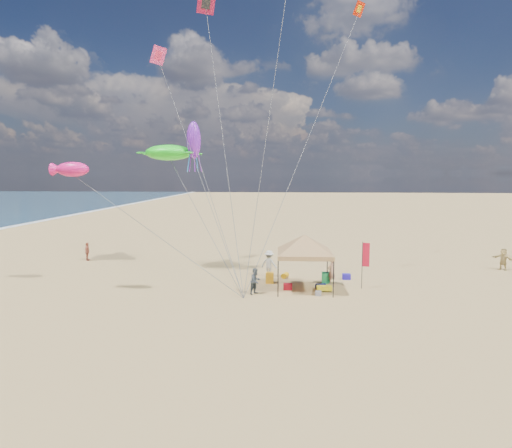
{
  "coord_description": "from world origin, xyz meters",
  "views": [
    {
      "loc": [
        2.13,
        -23.24,
        7.08
      ],
      "look_at": [
        0.0,
        3.0,
        4.0
      ],
      "focal_mm": 30.4,
      "sensor_mm": 36.0,
      "label": 1
    }
  ],
  "objects_px": {
    "chair_yellow": "(270,278)",
    "person_near_c": "(269,264)",
    "beach_cart": "(324,288)",
    "cooler_red": "(288,287)",
    "cooler_blue": "(346,277)",
    "chair_green": "(326,278)",
    "person_near_b": "(256,281)",
    "person_far_a": "(87,252)",
    "person_far_c": "(503,259)",
    "canopy_tent": "(305,237)",
    "person_near_a": "(332,271)",
    "feather_flag": "(365,257)"
  },
  "relations": [
    {
      "from": "chair_yellow",
      "to": "person_near_c",
      "type": "bearing_deg",
      "value": 94.23
    },
    {
      "from": "beach_cart",
      "to": "cooler_red",
      "type": "bearing_deg",
      "value": 175.03
    },
    {
      "from": "cooler_blue",
      "to": "chair_green",
      "type": "bearing_deg",
      "value": -143.5
    },
    {
      "from": "cooler_red",
      "to": "person_near_b",
      "type": "distance_m",
      "value": 2.27
    },
    {
      "from": "person_near_b",
      "to": "person_far_a",
      "type": "bearing_deg",
      "value": 95.4
    },
    {
      "from": "person_far_c",
      "to": "canopy_tent",
      "type": "bearing_deg",
      "value": -104.18
    },
    {
      "from": "cooler_red",
      "to": "person_far_c",
      "type": "bearing_deg",
      "value": 23.14
    },
    {
      "from": "beach_cart",
      "to": "person_near_a",
      "type": "relative_size",
      "value": 0.53
    },
    {
      "from": "chair_yellow",
      "to": "person_near_b",
      "type": "distance_m",
      "value": 2.76
    },
    {
      "from": "person_near_c",
      "to": "chair_yellow",
      "type": "bearing_deg",
      "value": 116.22
    },
    {
      "from": "person_near_c",
      "to": "beach_cart",
      "type": "bearing_deg",
      "value": 157.6
    },
    {
      "from": "person_near_c",
      "to": "person_far_c",
      "type": "relative_size",
      "value": 1.11
    },
    {
      "from": "person_far_a",
      "to": "canopy_tent",
      "type": "bearing_deg",
      "value": -123.04
    },
    {
      "from": "chair_green",
      "to": "person_far_a",
      "type": "relative_size",
      "value": 0.47
    },
    {
      "from": "person_near_c",
      "to": "cooler_blue",
      "type": "bearing_deg",
      "value": -161.66
    },
    {
      "from": "chair_green",
      "to": "person_far_c",
      "type": "distance_m",
      "value": 14.18
    },
    {
      "from": "chair_green",
      "to": "person_near_a",
      "type": "xyz_separation_m",
      "value": [
        0.34,
        -0.17,
        0.5
      ]
    },
    {
      "from": "person_far_a",
      "to": "person_far_c",
      "type": "relative_size",
      "value": 0.91
    },
    {
      "from": "cooler_red",
      "to": "person_near_b",
      "type": "height_order",
      "value": "person_near_b"
    },
    {
      "from": "person_near_b",
      "to": "canopy_tent",
      "type": "bearing_deg",
      "value": -31.59
    },
    {
      "from": "cooler_red",
      "to": "person_far_c",
      "type": "distance_m",
      "value": 17.13
    },
    {
      "from": "person_near_a",
      "to": "chair_yellow",
      "type": "bearing_deg",
      "value": -40.96
    },
    {
      "from": "person_far_a",
      "to": "person_far_c",
      "type": "xyz_separation_m",
      "value": [
        32.15,
        -0.9,
        0.07
      ]
    },
    {
      "from": "cooler_blue",
      "to": "person_near_b",
      "type": "xyz_separation_m",
      "value": [
        -5.79,
        -4.02,
        0.59
      ]
    },
    {
      "from": "person_near_b",
      "to": "person_near_c",
      "type": "distance_m",
      "value": 4.39
    },
    {
      "from": "person_near_a",
      "to": "person_near_b",
      "type": "relative_size",
      "value": 1.09
    },
    {
      "from": "cooler_blue",
      "to": "chair_green",
      "type": "xyz_separation_m",
      "value": [
        -1.46,
        -1.08,
        0.16
      ]
    },
    {
      "from": "cooler_blue",
      "to": "person_near_a",
      "type": "distance_m",
      "value": 1.8
    },
    {
      "from": "person_near_a",
      "to": "person_far_a",
      "type": "height_order",
      "value": "person_near_a"
    },
    {
      "from": "person_near_a",
      "to": "person_far_a",
      "type": "distance_m",
      "value": 20.1
    },
    {
      "from": "person_far_c",
      "to": "cooler_blue",
      "type": "bearing_deg",
      "value": -110.65
    },
    {
      "from": "chair_yellow",
      "to": "person_far_a",
      "type": "distance_m",
      "value": 16.4
    },
    {
      "from": "person_near_a",
      "to": "person_far_c",
      "type": "relative_size",
      "value": 1.03
    },
    {
      "from": "person_far_c",
      "to": "cooler_red",
      "type": "bearing_deg",
      "value": -105.39
    },
    {
      "from": "chair_green",
      "to": "cooler_blue",
      "type": "bearing_deg",
      "value": 36.5
    },
    {
      "from": "chair_yellow",
      "to": "person_near_a",
      "type": "relative_size",
      "value": 0.41
    },
    {
      "from": "person_near_c",
      "to": "feather_flag",
      "type": "bearing_deg",
      "value": 178.24
    },
    {
      "from": "cooler_red",
      "to": "person_near_c",
      "type": "xyz_separation_m",
      "value": [
        -1.31,
        3.24,
        0.73
      ]
    },
    {
      "from": "person_near_b",
      "to": "chair_green",
      "type": "bearing_deg",
      "value": -19.41
    },
    {
      "from": "feather_flag",
      "to": "person_far_c",
      "type": "relative_size",
      "value": 1.78
    },
    {
      "from": "cooler_blue",
      "to": "beach_cart",
      "type": "distance_m",
      "value": 3.54
    },
    {
      "from": "canopy_tent",
      "to": "person_far_c",
      "type": "relative_size",
      "value": 3.88
    },
    {
      "from": "person_near_b",
      "to": "person_far_c",
      "type": "relative_size",
      "value": 0.94
    },
    {
      "from": "person_far_a",
      "to": "person_near_a",
      "type": "bearing_deg",
      "value": -116.76
    },
    {
      "from": "canopy_tent",
      "to": "person_far_a",
      "type": "height_order",
      "value": "canopy_tent"
    },
    {
      "from": "beach_cart",
      "to": "person_near_c",
      "type": "relative_size",
      "value": 0.49
    },
    {
      "from": "feather_flag",
      "to": "cooler_red",
      "type": "height_order",
      "value": "feather_flag"
    },
    {
      "from": "chair_green",
      "to": "person_near_a",
      "type": "distance_m",
      "value": 0.63
    },
    {
      "from": "canopy_tent",
      "to": "cooler_red",
      "type": "relative_size",
      "value": 11.84
    },
    {
      "from": "person_near_a",
      "to": "person_far_a",
      "type": "bearing_deg",
      "value": -60.05
    }
  ]
}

